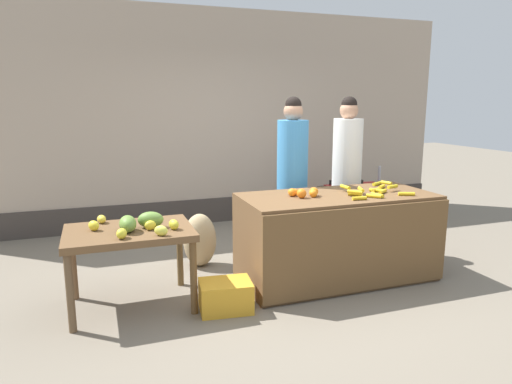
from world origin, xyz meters
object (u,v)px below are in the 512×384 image
at_px(produce_crate, 226,296).
at_px(produce_sack, 200,240).
at_px(vendor_woman_white_shirt, 346,175).
at_px(parked_motorcycle, 352,201).
at_px(vendor_woman_blue_shirt, 292,179).

bearing_deg(produce_crate, produce_sack, 88.34).
xyz_separation_m(vendor_woman_white_shirt, parked_motorcycle, (0.56, 0.77, -0.52)).
height_order(vendor_woman_white_shirt, produce_crate, vendor_woman_white_shirt).
bearing_deg(parked_motorcycle, vendor_woman_blue_shirt, -147.11).
distance_m(vendor_woman_blue_shirt, produce_crate, 1.68).
distance_m(produce_crate, produce_sack, 1.15).
height_order(vendor_woman_blue_shirt, produce_sack, vendor_woman_blue_shirt).
relative_size(vendor_woman_blue_shirt, produce_crate, 4.14).
bearing_deg(vendor_woman_blue_shirt, parked_motorcycle, 32.89).
bearing_deg(produce_sack, produce_crate, -91.66).
xyz_separation_m(vendor_woman_white_shirt, produce_sack, (-1.75, 0.05, -0.63)).
bearing_deg(vendor_woman_blue_shirt, produce_sack, 174.25).
bearing_deg(vendor_woman_white_shirt, produce_crate, -148.70).
height_order(vendor_woman_blue_shirt, vendor_woman_white_shirt, vendor_woman_white_shirt).
relative_size(produce_crate, produce_sack, 0.75).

